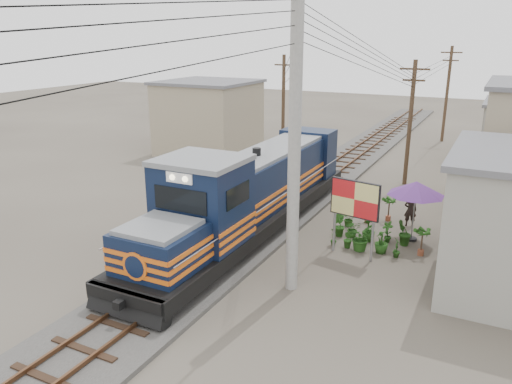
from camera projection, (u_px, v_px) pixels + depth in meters
The scene contains 14 objects.
ground at pixel (211, 262), 18.94m from camera, with size 120.00×120.00×0.00m, color #473F35.
ballast at pixel (307, 190), 27.44m from camera, with size 3.60×70.00×0.16m, color #595651.
track at pixel (307, 187), 27.39m from camera, with size 1.15×70.00×0.12m.
locomotive at pixel (250, 195), 21.18m from camera, with size 2.98×16.23×4.02m.
utility_pole_main at pixel (294, 144), 15.52m from camera, with size 0.40×0.40×10.00m.
wooden_pole_mid at pixel (410, 121), 27.85m from camera, with size 1.60×0.24×7.00m.
wooden_pole_far at pixel (447, 92), 39.57m from camera, with size 1.60×0.24×7.50m.
wooden_pole_left at pixel (283, 103), 35.34m from camera, with size 1.60×0.24×7.00m.
power_lines at pixel (297, 50), 23.99m from camera, with size 9.65×19.00×3.30m.
shophouse_left at pixel (209, 117), 36.10m from camera, with size 6.30×6.30×5.20m.
billboard at pixel (355, 201), 18.79m from camera, with size 1.96×0.50×3.06m.
market_umbrella at pixel (416, 189), 20.31m from camera, with size 3.05×3.05×2.57m.
vendor at pixel (410, 210), 22.31m from camera, with size 0.55×0.36×1.51m, color black.
plant_nursery at pixel (366, 233), 20.43m from camera, with size 3.40×3.26×1.09m.
Camera 1 is at (9.30, -14.67, 8.19)m, focal length 35.00 mm.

